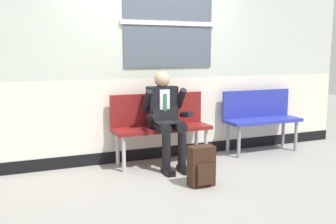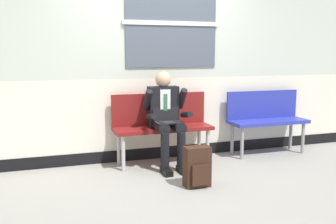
# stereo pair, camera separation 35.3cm
# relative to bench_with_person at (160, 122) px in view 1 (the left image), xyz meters

# --- Properties ---
(ground_plane) EXTENTS (18.00, 18.00, 0.00)m
(ground_plane) POSITION_rel_bench_with_person_xyz_m (-0.00, -0.41, -0.57)
(ground_plane) COLOR gray
(station_wall) EXTENTS (6.45, 0.17, 3.14)m
(station_wall) POSITION_rel_bench_with_person_xyz_m (-0.00, 0.27, 0.99)
(station_wall) COLOR beige
(station_wall) RESTS_ON ground
(bench_with_person) EXTENTS (1.35, 0.42, 0.96)m
(bench_with_person) POSITION_rel_bench_with_person_xyz_m (0.00, 0.00, 0.00)
(bench_with_person) COLOR maroon
(bench_with_person) RESTS_ON ground
(bench_empty) EXTENTS (1.20, 0.42, 0.94)m
(bench_empty) POSITION_rel_bench_with_person_xyz_m (1.65, -0.00, -0.01)
(bench_empty) COLOR #28339E
(bench_empty) RESTS_ON ground
(person_seated) EXTENTS (0.57, 0.70, 1.27)m
(person_seated) POSITION_rel_bench_with_person_xyz_m (0.00, -0.20, 0.11)
(person_seated) COLOR black
(person_seated) RESTS_ON ground
(backpack) EXTENTS (0.29, 0.21, 0.46)m
(backpack) POSITION_rel_bench_with_person_xyz_m (0.08, -1.06, -0.35)
(backpack) COLOR #331E14
(backpack) RESTS_ON ground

